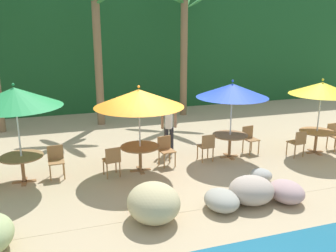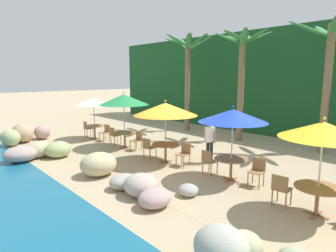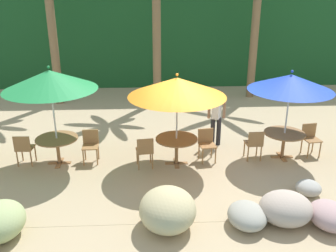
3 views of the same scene
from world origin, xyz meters
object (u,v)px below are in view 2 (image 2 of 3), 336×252
(chair_orange_seaward, at_px, (184,153))
(palm_tree_third, at_px, (329,66))
(dining_table_green, at_px, (125,135))
(dining_table_blue, at_px, (231,162))
(dining_table_orange, at_px, (166,147))
(chair_orange_inland, at_px, (148,147))
(umbrella_blue, at_px, (233,116))
(chair_white_seaward, at_px, (106,131))
(umbrella_white, at_px, (93,101))
(chair_green_seaward, at_px, (137,139))
(palm_tree_nearest, at_px, (188,66))
(umbrella_orange, at_px, (165,109))
(chair_white_inland, at_px, (87,128))
(chair_green_inland, at_px, (114,135))
(dining_table_white, at_px, (95,128))
(dining_table_yellow, at_px, (318,192))
(chair_blue_inland, at_px, (209,160))
(palm_tree_second, at_px, (242,66))
(waiter_in_white, at_px, (210,139))
(umbrella_green, at_px, (124,100))
(chair_blue_seaward, at_px, (257,170))
(umbrella_yellow, at_px, (323,130))

(chair_orange_seaward, bearing_deg, palm_tree_third, 64.92)
(dining_table_green, relative_size, palm_tree_third, 0.19)
(dining_table_blue, bearing_deg, chair_orange_seaward, -179.47)
(dining_table_orange, xyz_separation_m, chair_orange_seaward, (0.83, 0.21, -0.10))
(chair_orange_inland, xyz_separation_m, umbrella_blue, (3.78, 0.44, 1.62))
(chair_white_seaward, bearing_deg, dining_table_green, -1.15)
(umbrella_white, xyz_separation_m, chair_green_seaward, (3.54, 0.26, -1.53))
(dining_table_green, bearing_deg, dining_table_orange, -3.25)
(chair_orange_seaward, xyz_separation_m, palm_tree_nearest, (-5.09, 5.40, 3.49))
(chair_white_seaward, relative_size, umbrella_orange, 0.35)
(chair_white_inland, xyz_separation_m, palm_tree_nearest, (2.41, 5.60, 3.49))
(chair_orange_seaward, bearing_deg, chair_green_inland, -178.81)
(dining_table_white, height_order, dining_table_yellow, same)
(chair_orange_seaward, xyz_separation_m, chair_blue_inland, (1.28, -0.10, 0.00))
(chair_orange_inland, bearing_deg, chair_green_seaward, 160.94)
(dining_table_green, distance_m, palm_tree_second, 6.83)
(dining_table_blue, distance_m, waiter_in_white, 1.99)
(chair_white_seaward, height_order, chair_blue_inland, same)
(umbrella_green, height_order, umbrella_blue, umbrella_green)
(chair_green_seaward, height_order, chair_green_inland, same)
(chair_orange_inland, height_order, dining_table_yellow, chair_orange_inland)
(chair_blue_seaward, xyz_separation_m, waiter_in_white, (-2.53, 0.74, 0.47))
(umbrella_blue, bearing_deg, palm_tree_third, 83.84)
(chair_green_inland, bearing_deg, chair_white_inland, -178.07)
(dining_table_orange, height_order, waiter_in_white, waiter_in_white)
(umbrella_white, distance_m, chair_green_inland, 2.39)
(chair_orange_seaward, xyz_separation_m, waiter_in_white, (0.42, 0.97, 0.47))
(chair_white_inland, height_order, palm_tree_second, palm_tree_second)
(dining_table_white, distance_m, palm_tree_third, 11.64)
(chair_white_seaward, relative_size, palm_tree_nearest, 0.15)
(umbrella_blue, relative_size, waiter_in_white, 1.45)
(dining_table_orange, xyz_separation_m, dining_table_yellow, (5.82, -0.26, 0.00))
(chair_orange_inland, bearing_deg, chair_white_seaward, 174.22)
(chair_green_seaward, xyz_separation_m, umbrella_blue, (5.23, -0.06, 1.62))
(chair_white_inland, relative_size, dining_table_yellow, 0.79)
(dining_table_blue, xyz_separation_m, chair_blue_inland, (-0.85, -0.12, -0.10))
(chair_green_inland, xyz_separation_m, palm_tree_nearest, (-0.28, 5.50, 3.49))
(umbrella_green, relative_size, dining_table_blue, 2.41)
(umbrella_yellow, bearing_deg, dining_table_yellow, 0.00)
(umbrella_white, bearing_deg, waiter_in_white, 9.27)
(chair_white_seaward, bearing_deg, dining_table_blue, 0.14)
(palm_tree_nearest, bearing_deg, chair_white_seaward, -97.60)
(chair_white_inland, bearing_deg, chair_green_seaward, 3.55)
(chair_orange_seaward, relative_size, umbrella_yellow, 0.36)
(umbrella_blue, distance_m, chair_blue_inland, 1.84)
(dining_table_white, distance_m, chair_orange_inland, 5.00)
(chair_white_seaward, distance_m, dining_table_yellow, 10.82)
(chair_white_seaward, xyz_separation_m, palm_tree_second, (4.62, 5.30, 3.35))
(umbrella_white, distance_m, chair_white_inland, 1.75)
(dining_table_orange, relative_size, chair_orange_inland, 1.26)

